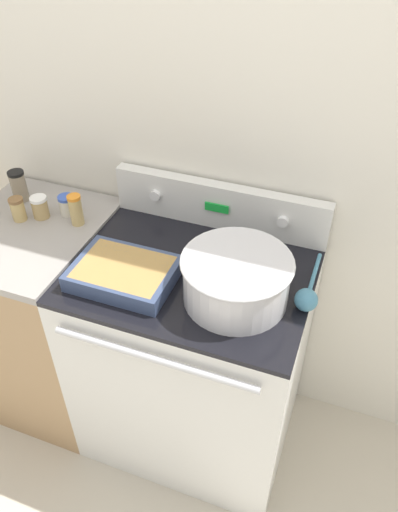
% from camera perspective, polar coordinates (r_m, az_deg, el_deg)
% --- Properties ---
extents(ground_plane, '(12.00, 12.00, 0.00)m').
position_cam_1_polar(ground_plane, '(2.25, -3.72, -24.86)').
color(ground_plane, beige).
extents(kitchen_wall, '(8.00, 0.05, 2.50)m').
position_cam_1_polar(kitchen_wall, '(1.77, 3.21, 13.46)').
color(kitchen_wall, silver).
rests_on(kitchen_wall, ground_plane).
extents(stove_range, '(0.81, 0.65, 0.92)m').
position_cam_1_polar(stove_range, '(2.01, -0.71, -11.64)').
color(stove_range, silver).
rests_on(stove_range, ground_plane).
extents(control_panel, '(0.81, 0.07, 0.18)m').
position_cam_1_polar(control_panel, '(1.84, 2.35, 5.80)').
color(control_panel, silver).
rests_on(control_panel, stove_range).
extents(side_counter, '(0.52, 0.62, 0.93)m').
position_cam_1_polar(side_counter, '(2.26, -16.75, -6.49)').
color(side_counter, tan).
rests_on(side_counter, ground_plane).
extents(mixing_bowl, '(0.35, 0.35, 0.16)m').
position_cam_1_polar(mixing_bowl, '(1.53, 4.29, -2.46)').
color(mixing_bowl, silver).
rests_on(mixing_bowl, stove_range).
extents(casserole_dish, '(0.33, 0.24, 0.06)m').
position_cam_1_polar(casserole_dish, '(1.64, -8.58, -1.87)').
color(casserole_dish, '#38476B').
rests_on(casserole_dish, stove_range).
extents(ladle, '(0.07, 0.31, 0.07)m').
position_cam_1_polar(ladle, '(1.58, 12.24, -4.63)').
color(ladle, teal).
rests_on(ladle, stove_range).
extents(spice_jar_orange_cap, '(0.05, 0.05, 0.12)m').
position_cam_1_polar(spice_jar_orange_cap, '(1.90, -13.90, 5.15)').
color(spice_jar_orange_cap, tan).
rests_on(spice_jar_orange_cap, side_counter).
extents(spice_jar_blue_cap, '(0.06, 0.06, 0.08)m').
position_cam_1_polar(spice_jar_blue_cap, '(1.97, -14.85, 5.65)').
color(spice_jar_blue_cap, beige).
rests_on(spice_jar_blue_cap, side_counter).
extents(spice_jar_white_cap, '(0.06, 0.06, 0.09)m').
position_cam_1_polar(spice_jar_white_cap, '(1.98, -17.72, 5.35)').
color(spice_jar_white_cap, tan).
rests_on(spice_jar_white_cap, side_counter).
extents(spice_jar_brown_cap, '(0.05, 0.05, 0.09)m').
position_cam_1_polar(spice_jar_brown_cap, '(1.99, -19.99, 5.07)').
color(spice_jar_brown_cap, tan).
rests_on(spice_jar_brown_cap, side_counter).
extents(spice_jar_black_cap, '(0.06, 0.06, 0.13)m').
position_cam_1_polar(spice_jar_black_cap, '(2.10, -19.91, 7.55)').
color(spice_jar_black_cap, gray).
rests_on(spice_jar_black_cap, side_counter).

